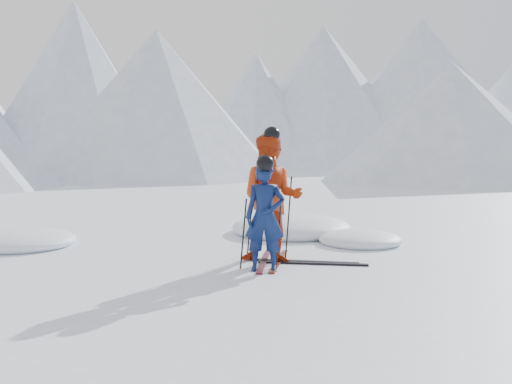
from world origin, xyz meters
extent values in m
plane|color=white|center=(0.00, 0.00, 0.00)|extent=(160.00, 160.00, 0.00)
cone|color=#B2BCD1|center=(-11.51, 40.48, 7.17)|extent=(23.96, 23.96, 14.35)
cone|color=#B2BCD1|center=(-5.08, 51.27, 5.96)|extent=(17.69, 17.69, 11.93)
cone|color=#B2BCD1|center=(4.51, 43.52, 5.42)|extent=(19.63, 19.63, 10.85)
cone|color=#B2BCD1|center=(11.74, 46.25, 7.07)|extent=(23.31, 23.31, 14.15)
cone|color=#B2BCD1|center=(21.49, 44.84, 7.44)|extent=(28.94, 28.94, 14.88)
cone|color=silver|center=(31.93, 45.34, 5.38)|extent=(24.45, 24.45, 10.76)
cone|color=#B2BCD1|center=(12.00, 20.00, 3.25)|extent=(14.00, 14.00, 6.50)
cone|color=#B2BCD1|center=(-4.00, 26.00, 4.50)|extent=(16.00, 16.00, 9.00)
imported|color=#0C1B48|center=(-1.28, -0.27, 0.80)|extent=(0.65, 0.50, 1.59)
imported|color=#BA340E|center=(-1.09, 0.30, 1.01)|extent=(1.15, 1.00, 2.02)
cylinder|color=black|center=(-1.58, -0.12, 0.53)|extent=(0.11, 0.08, 1.06)
cylinder|color=black|center=(-1.03, -0.02, 0.53)|extent=(0.11, 0.07, 1.06)
cylinder|color=black|center=(-1.39, 0.55, 0.67)|extent=(0.13, 0.10, 1.35)
cylinder|color=black|center=(-0.79, 0.45, 0.67)|extent=(0.13, 0.09, 1.35)
cube|color=black|center=(-1.21, 0.30, 0.01)|extent=(0.48, 1.67, 0.03)
cube|color=black|center=(-0.97, 0.30, 0.01)|extent=(0.59, 1.65, 0.03)
cube|color=black|center=(-0.58, 0.21, 0.01)|extent=(1.64, 0.61, 0.03)
cube|color=black|center=(-0.48, 0.06, 0.01)|extent=(1.66, 0.56, 0.03)
ellipsoid|color=white|center=(-5.40, 2.32, 0.00)|extent=(1.89, 1.89, 0.42)
ellipsoid|color=white|center=(0.84, 1.74, 0.00)|extent=(1.56, 1.56, 0.34)
ellipsoid|color=white|center=(-0.20, 3.16, 0.00)|extent=(2.51, 2.51, 0.55)
camera|label=1|loc=(-2.46, -8.02, 1.79)|focal=38.00mm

